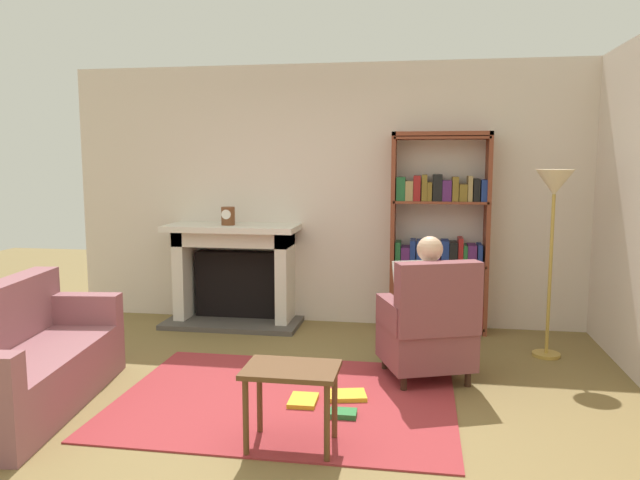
{
  "coord_description": "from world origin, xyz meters",
  "views": [
    {
      "loc": [
        0.93,
        -3.82,
        1.71
      ],
      "look_at": [
        0.1,
        1.2,
        1.05
      ],
      "focal_mm": 34.31,
      "sensor_mm": 36.0,
      "label": 1
    }
  ],
  "objects_px": {
    "fireplace": "(235,270)",
    "floor_lamp": "(554,199)",
    "seated_reader": "(424,300)",
    "armchair_reading": "(429,328)",
    "sofa_floral": "(22,363)",
    "bookshelf": "(439,238)",
    "mantel_clock": "(228,216)",
    "side_table": "(291,381)"
  },
  "relations": [
    {
      "from": "fireplace",
      "to": "armchair_reading",
      "type": "height_order",
      "value": "fireplace"
    },
    {
      "from": "fireplace",
      "to": "side_table",
      "type": "xyz_separation_m",
      "value": [
        1.19,
        -2.71,
        -0.14
      ]
    },
    {
      "from": "bookshelf",
      "to": "seated_reader",
      "type": "bearing_deg",
      "value": -96.28
    },
    {
      "from": "seated_reader",
      "to": "armchair_reading",
      "type": "bearing_deg",
      "value": 90.0
    },
    {
      "from": "bookshelf",
      "to": "armchair_reading",
      "type": "distance_m",
      "value": 1.57
    },
    {
      "from": "mantel_clock",
      "to": "seated_reader",
      "type": "relative_size",
      "value": 0.16
    },
    {
      "from": "fireplace",
      "to": "floor_lamp",
      "type": "distance_m",
      "value": 3.22
    },
    {
      "from": "fireplace",
      "to": "armchair_reading",
      "type": "bearing_deg",
      "value": -35.66
    },
    {
      "from": "seated_reader",
      "to": "side_table",
      "type": "bearing_deg",
      "value": 40.12
    },
    {
      "from": "seated_reader",
      "to": "sofa_floral",
      "type": "relative_size",
      "value": 0.64
    },
    {
      "from": "bookshelf",
      "to": "seated_reader",
      "type": "relative_size",
      "value": 1.75
    },
    {
      "from": "armchair_reading",
      "to": "sofa_floral",
      "type": "relative_size",
      "value": 0.55
    },
    {
      "from": "sofa_floral",
      "to": "fireplace",
      "type": "bearing_deg",
      "value": -24.94
    },
    {
      "from": "armchair_reading",
      "to": "floor_lamp",
      "type": "distance_m",
      "value": 1.62
    },
    {
      "from": "seated_reader",
      "to": "sofa_floral",
      "type": "bearing_deg",
      "value": 1.44
    },
    {
      "from": "bookshelf",
      "to": "floor_lamp",
      "type": "distance_m",
      "value": 1.24
    },
    {
      "from": "armchair_reading",
      "to": "floor_lamp",
      "type": "relative_size",
      "value": 0.59
    },
    {
      "from": "seated_reader",
      "to": "floor_lamp",
      "type": "xyz_separation_m",
      "value": [
        1.08,
        0.68,
        0.76
      ]
    },
    {
      "from": "mantel_clock",
      "to": "sofa_floral",
      "type": "distance_m",
      "value": 2.58
    },
    {
      "from": "armchair_reading",
      "to": "seated_reader",
      "type": "height_order",
      "value": "seated_reader"
    },
    {
      "from": "bookshelf",
      "to": "side_table",
      "type": "relative_size",
      "value": 3.55
    },
    {
      "from": "armchair_reading",
      "to": "seated_reader",
      "type": "relative_size",
      "value": 0.85
    },
    {
      "from": "mantel_clock",
      "to": "seated_reader",
      "type": "xyz_separation_m",
      "value": [
        2.0,
        -1.23,
        -0.53
      ]
    },
    {
      "from": "fireplace",
      "to": "seated_reader",
      "type": "bearing_deg",
      "value": -34.08
    },
    {
      "from": "seated_reader",
      "to": "floor_lamp",
      "type": "bearing_deg",
      "value": -168.42
    },
    {
      "from": "armchair_reading",
      "to": "sofa_floral",
      "type": "bearing_deg",
      "value": -0.84
    },
    {
      "from": "side_table",
      "to": "mantel_clock",
      "type": "bearing_deg",
      "value": 115.05
    },
    {
      "from": "sofa_floral",
      "to": "side_table",
      "type": "height_order",
      "value": "sofa_floral"
    },
    {
      "from": "seated_reader",
      "to": "mantel_clock",
      "type": "bearing_deg",
      "value": -52.09
    },
    {
      "from": "fireplace",
      "to": "sofa_floral",
      "type": "relative_size",
      "value": 0.79
    },
    {
      "from": "fireplace",
      "to": "floor_lamp",
      "type": "relative_size",
      "value": 0.86
    },
    {
      "from": "seated_reader",
      "to": "side_table",
      "type": "height_order",
      "value": "seated_reader"
    },
    {
      "from": "armchair_reading",
      "to": "sofa_floral",
      "type": "height_order",
      "value": "armchair_reading"
    },
    {
      "from": "side_table",
      "to": "floor_lamp",
      "type": "height_order",
      "value": "floor_lamp"
    },
    {
      "from": "bookshelf",
      "to": "armchair_reading",
      "type": "bearing_deg",
      "value": -94.23
    },
    {
      "from": "fireplace",
      "to": "bookshelf",
      "type": "relative_size",
      "value": 0.71
    },
    {
      "from": "fireplace",
      "to": "bookshelf",
      "type": "xyz_separation_m",
      "value": [
        2.11,
        0.04,
        0.38
      ]
    },
    {
      "from": "floor_lamp",
      "to": "armchair_reading",
      "type": "bearing_deg",
      "value": -142.85
    },
    {
      "from": "seated_reader",
      "to": "side_table",
      "type": "xyz_separation_m",
      "value": [
        -0.78,
        -1.38,
        -0.2
      ]
    },
    {
      "from": "sofa_floral",
      "to": "floor_lamp",
      "type": "height_order",
      "value": "floor_lamp"
    },
    {
      "from": "armchair_reading",
      "to": "floor_lamp",
      "type": "xyz_separation_m",
      "value": [
        1.04,
        0.79,
        0.96
      ]
    },
    {
      "from": "armchair_reading",
      "to": "floor_lamp",
      "type": "height_order",
      "value": "floor_lamp"
    }
  ]
}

